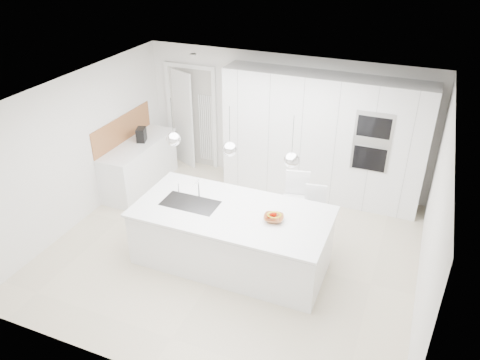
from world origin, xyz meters
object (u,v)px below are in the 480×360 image
at_px(fruit_bowl, 274,218).
at_px(espresso_machine, 141,135).
at_px(bar_stool_right, 312,219).
at_px(island_base, 231,239).
at_px(bar_stool_left, 293,209).

relative_size(fruit_bowl, espresso_machine, 1.08).
bearing_deg(fruit_bowl, bar_stool_right, 65.69).
distance_m(fruit_bowl, espresso_machine, 3.55).
relative_size(island_base, espresso_machine, 10.84).
distance_m(island_base, fruit_bowl, 0.81).
xyz_separation_m(espresso_machine, bar_stool_right, (3.53, -0.79, -0.51)).
bearing_deg(espresso_machine, island_base, -52.75).
distance_m(espresso_machine, bar_stool_left, 3.33).
bearing_deg(island_base, bar_stool_left, 52.33).
bearing_deg(bar_stool_left, bar_stool_right, -21.17).
bearing_deg(island_base, fruit_bowl, 3.58).
bearing_deg(bar_stool_left, island_base, -140.69).
xyz_separation_m(fruit_bowl, espresso_machine, (-3.16, 1.60, 0.09)).
bearing_deg(bar_stool_right, bar_stool_left, 161.78).
distance_m(island_base, bar_stool_left, 1.13).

